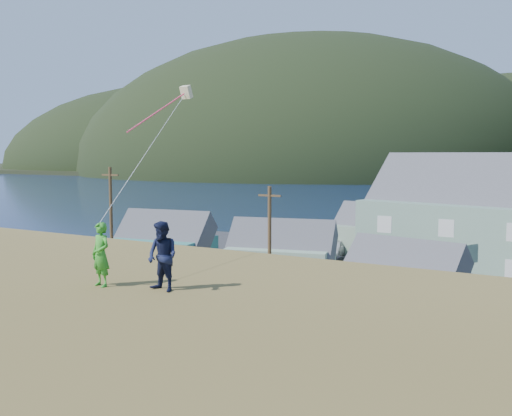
{
  "coord_description": "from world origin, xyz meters",
  "views": [
    {
      "loc": [
        12.97,
        -30.41,
        10.8
      ],
      "look_at": [
        2.62,
        -12.17,
        8.8
      ],
      "focal_mm": 40.0,
      "sensor_mm": 36.0,
      "label": 1
    }
  ],
  "objects_px": {
    "kite_flyer_navy": "(162,256)",
    "wharf": "(402,237)",
    "shed_palegreen_far": "(381,232)",
    "shed_palegreen_near": "(281,254)",
    "shed_white": "(402,281)",
    "shed_teal": "(164,244)",
    "kite_flyer_green": "(101,254)"
  },
  "relations": [
    {
      "from": "wharf",
      "to": "shed_palegreen_near",
      "type": "distance_m",
      "value": 28.62
    },
    {
      "from": "shed_palegreen_near",
      "to": "kite_flyer_green",
      "type": "xyz_separation_m",
      "value": [
        10.21,
        -30.78,
        5.64
      ]
    },
    {
      "from": "kite_flyer_navy",
      "to": "kite_flyer_green",
      "type": "bearing_deg",
      "value": -158.9
    },
    {
      "from": "kite_flyer_green",
      "to": "shed_palegreen_far",
      "type": "bearing_deg",
      "value": 108.98
    },
    {
      "from": "shed_teal",
      "to": "shed_palegreen_near",
      "type": "height_order",
      "value": "shed_teal"
    },
    {
      "from": "shed_white",
      "to": "shed_palegreen_far",
      "type": "bearing_deg",
      "value": 122.73
    },
    {
      "from": "shed_white",
      "to": "shed_palegreen_near",
      "type": "bearing_deg",
      "value": 168.72
    },
    {
      "from": "shed_teal",
      "to": "shed_palegreen_near",
      "type": "relative_size",
      "value": 0.95
    },
    {
      "from": "wharf",
      "to": "shed_palegreen_far",
      "type": "height_order",
      "value": "shed_palegreen_far"
    },
    {
      "from": "kite_flyer_navy",
      "to": "shed_teal",
      "type": "bearing_deg",
      "value": 137.4
    },
    {
      "from": "shed_white",
      "to": "kite_flyer_green",
      "type": "xyz_separation_m",
      "value": [
        -1.32,
        -25.82,
        5.68
      ]
    },
    {
      "from": "kite_flyer_navy",
      "to": "shed_palegreen_near",
      "type": "bearing_deg",
      "value": 120.14
    },
    {
      "from": "shed_white",
      "to": "kite_flyer_navy",
      "type": "bearing_deg",
      "value": -76.94
    },
    {
      "from": "wharf",
      "to": "kite_flyer_green",
      "type": "relative_size",
      "value": 14.83
    },
    {
      "from": "kite_flyer_navy",
      "to": "wharf",
      "type": "bearing_deg",
      "value": 107.81
    },
    {
      "from": "shed_teal",
      "to": "shed_palegreen_near",
      "type": "xyz_separation_m",
      "value": [
        11.38,
        1.31,
        -0.11
      ]
    },
    {
      "from": "shed_palegreen_near",
      "to": "kite_flyer_navy",
      "type": "height_order",
      "value": "kite_flyer_navy"
    },
    {
      "from": "shed_palegreen_far",
      "to": "shed_white",
      "type": "bearing_deg",
      "value": -58.47
    },
    {
      "from": "shed_white",
      "to": "wharf",
      "type": "bearing_deg",
      "value": 117.2
    },
    {
      "from": "wharf",
      "to": "kite_flyer_green",
      "type": "bearing_deg",
      "value": -82.53
    },
    {
      "from": "shed_palegreen_far",
      "to": "kite_flyer_navy",
      "type": "distance_m",
      "value": 48.04
    },
    {
      "from": "shed_palegreen_far",
      "to": "kite_flyer_navy",
      "type": "xyz_separation_m",
      "value": [
        8.63,
        -46.93,
        5.54
      ]
    },
    {
      "from": "shed_teal",
      "to": "shed_palegreen_near",
      "type": "distance_m",
      "value": 11.46
    },
    {
      "from": "kite_flyer_green",
      "to": "wharf",
      "type": "bearing_deg",
      "value": 108.24
    },
    {
      "from": "shed_palegreen_far",
      "to": "kite_flyer_green",
      "type": "relative_size",
      "value": 6.21
    },
    {
      "from": "shed_palegreen_far",
      "to": "wharf",
      "type": "bearing_deg",
      "value": 105.28
    },
    {
      "from": "wharf",
      "to": "shed_palegreen_near",
      "type": "xyz_separation_m",
      "value": [
        -2.44,
        -28.44,
        1.98
      ]
    },
    {
      "from": "shed_white",
      "to": "kite_flyer_green",
      "type": "distance_m",
      "value": 26.47
    },
    {
      "from": "shed_palegreen_near",
      "to": "kite_flyer_navy",
      "type": "distance_m",
      "value": 33.15
    },
    {
      "from": "shed_palegreen_near",
      "to": "shed_white",
      "type": "height_order",
      "value": "shed_palegreen_near"
    },
    {
      "from": "kite_flyer_green",
      "to": "kite_flyer_navy",
      "type": "height_order",
      "value": "kite_flyer_navy"
    },
    {
      "from": "wharf",
      "to": "shed_white",
      "type": "xyz_separation_m",
      "value": [
        9.09,
        -33.4,
        1.95
      ]
    }
  ]
}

